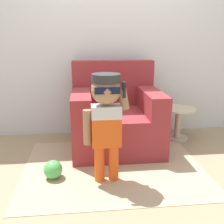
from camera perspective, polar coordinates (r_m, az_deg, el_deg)
The scene contains 7 objects.
ground_plane at distance 3.15m, azimuth 0.68°, elevation -7.69°, with size 10.00×10.00×0.00m, color #998466.
wall_back at distance 3.46m, azimuth -0.45°, elevation 16.57°, with size 10.00×0.05×2.60m.
armchair at distance 3.07m, azimuth 0.82°, elevation -1.35°, with size 1.00×0.90×0.99m.
person_child at distance 2.23m, azimuth -1.32°, elevation 0.02°, with size 0.40×0.30×0.97m.
side_table at distance 3.44m, azimuth 14.19°, elevation -1.73°, with size 0.43×0.43×0.40m.
rug at distance 2.71m, azimuth 0.26°, elevation -11.74°, with size 1.77×1.39×0.01m.
toy_ball at distance 2.53m, azimuth -12.73°, elevation -12.12°, with size 0.17×0.17×0.17m.
Camera 1 is at (-0.35, -2.86, 1.26)m, focal length 42.00 mm.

